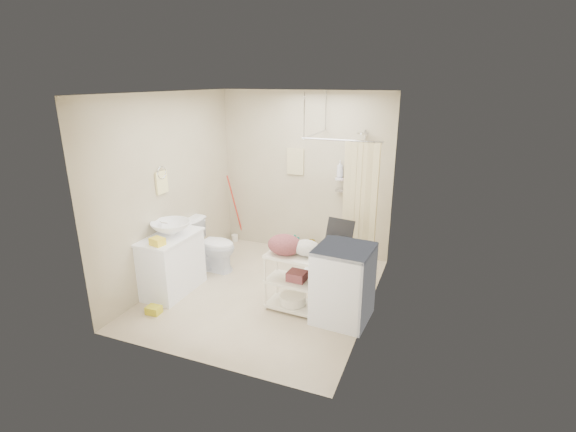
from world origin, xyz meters
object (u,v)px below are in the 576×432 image
toilet (211,245)px  washing_machine (343,283)px  laundry_rack (293,277)px  vanity (172,264)px

toilet → washing_machine: size_ratio=0.85×
toilet → laundry_rack: laundry_rack is taller
washing_machine → laundry_rack: 0.63m
vanity → washing_machine: (2.30, 0.17, 0.06)m
laundry_rack → washing_machine: bearing=5.3°
vanity → toilet: bearing=82.0°
vanity → laundry_rack: laundry_rack is taller
vanity → laundry_rack: 1.68m
washing_machine → laundry_rack: size_ratio=1.04×
toilet → laundry_rack: size_ratio=0.88×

